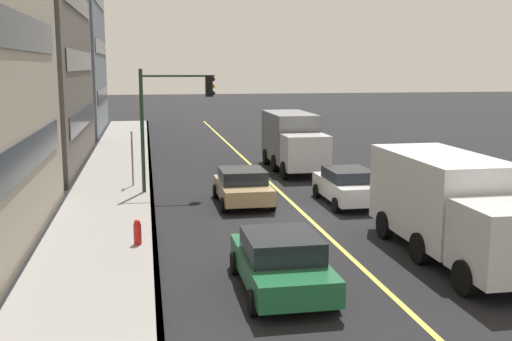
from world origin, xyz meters
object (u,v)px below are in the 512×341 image
(car_tan, at_px, (243,186))
(truck_gray, at_px, (292,140))
(traffic_light_mast, at_px, (170,110))
(street_sign_post, at_px, (132,155))
(car_white, at_px, (347,186))
(truck_white, at_px, (453,204))
(car_green, at_px, (281,261))
(fire_hydrant, at_px, (138,234))

(car_tan, height_order, truck_gray, truck_gray)
(traffic_light_mast, distance_m, street_sign_post, 3.18)
(car_white, relative_size, truck_white, 0.55)
(street_sign_post, bearing_deg, traffic_light_mast, -132.25)
(truck_white, xyz_separation_m, truck_gray, (15.81, 0.99, 0.03))
(car_tan, height_order, truck_white, truck_white)
(car_green, bearing_deg, truck_white, -71.90)
(car_tan, distance_m, fire_hydrant, 6.98)
(street_sign_post, relative_size, fire_hydrant, 2.82)
(fire_hydrant, bearing_deg, traffic_light_mast, -10.05)
(car_green, distance_m, traffic_light_mast, 12.80)
(car_green, bearing_deg, fire_hydrant, 40.31)
(car_white, relative_size, fire_hydrant, 4.38)
(truck_gray, height_order, street_sign_post, truck_gray)
(car_white, xyz_separation_m, traffic_light_mast, (3.26, 6.96, 2.95))
(truck_white, bearing_deg, car_white, 6.15)
(car_tan, bearing_deg, traffic_light_mast, 48.47)
(truck_white, xyz_separation_m, fire_hydrant, (2.41, 9.16, -1.12))
(car_white, height_order, street_sign_post, street_sign_post)
(fire_hydrant, bearing_deg, car_tan, -36.82)
(truck_gray, height_order, traffic_light_mast, traffic_light_mast)
(truck_white, bearing_deg, street_sign_post, 38.24)
(car_tan, height_order, street_sign_post, street_sign_post)
(car_green, relative_size, fire_hydrant, 4.63)
(car_green, bearing_deg, car_white, -28.02)
(traffic_light_mast, relative_size, street_sign_post, 2.06)
(fire_hydrant, bearing_deg, car_green, -139.69)
(car_white, xyz_separation_m, street_sign_post, (4.82, 8.69, 0.79))
(car_green, xyz_separation_m, truck_gray, (17.63, -4.57, 0.86))
(truck_gray, bearing_deg, truck_white, -176.41)
(car_white, height_order, truck_white, truck_white)
(car_tan, distance_m, traffic_light_mast, 4.74)
(car_tan, bearing_deg, car_green, 176.58)
(truck_gray, bearing_deg, car_white, -178.56)
(car_tan, xyz_separation_m, truck_gray, (7.82, -3.99, 0.87))
(car_white, xyz_separation_m, fire_hydrant, (-4.77, 8.38, -0.31))
(car_tan, height_order, traffic_light_mast, traffic_light_mast)
(truck_gray, bearing_deg, fire_hydrant, 148.64)
(truck_white, distance_m, street_sign_post, 15.29)
(car_tan, bearing_deg, fire_hydrant, 143.18)
(car_tan, distance_m, truck_gray, 8.82)
(traffic_light_mast, height_order, street_sign_post, traffic_light_mast)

